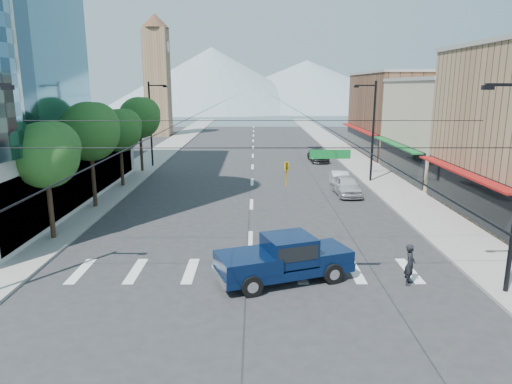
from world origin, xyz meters
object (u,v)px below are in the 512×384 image
parked_car_far (318,155)px  pedestrian (410,264)px  parked_car_near (346,186)px  pickup_truck (284,258)px  parked_car_mid (340,179)px

parked_car_far → pedestrian: bearing=-92.7°
parked_car_far → parked_car_near: bearing=-91.8°
pickup_truck → parked_car_mid: 20.37m
parked_car_mid → pickup_truck: bearing=-106.0°
pickup_truck → parked_car_far: bearing=59.8°
parked_car_near → parked_car_far: 16.81m
pickup_truck → parked_car_mid: (6.08, 19.43, -0.40)m
parked_car_near → parked_car_mid: 2.94m
parked_car_mid → parked_car_far: size_ratio=0.82×
pedestrian → parked_car_far: 33.71m
pedestrian → parked_car_far: pedestrian is taller
pickup_truck → parked_car_mid: pickup_truck is taller
pedestrian → parked_car_mid: (0.56, 19.84, -0.24)m
pedestrian → parked_car_far: bearing=23.2°
pickup_truck → pedestrian: size_ratio=3.51×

